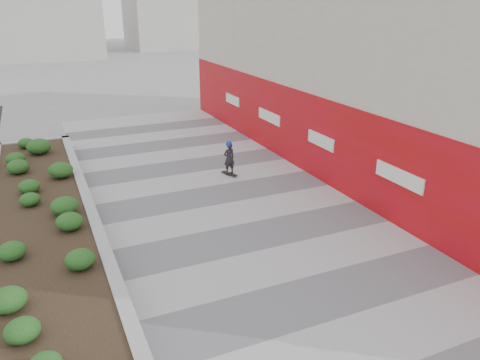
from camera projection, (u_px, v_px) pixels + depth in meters
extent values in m
plane|color=gray|center=(374.00, 348.00, 8.85)|extent=(160.00, 160.00, 0.00)
cube|color=#A8A8AD|center=(294.00, 270.00, 11.41)|extent=(8.00, 36.00, 0.01)
cube|color=beige|center=(378.00, 61.00, 17.75)|extent=(6.00, 24.00, 8.00)
cube|color=red|center=(308.00, 133.00, 17.51)|extent=(0.12, 24.00, 3.00)
cube|color=#9E9EA0|center=(33.00, 146.00, 20.18)|extent=(3.00, 0.30, 0.55)
cube|color=#9E9EA0|center=(94.00, 224.00, 13.14)|extent=(0.30, 18.00, 0.55)
cube|color=#2D2116|center=(43.00, 234.00, 12.64)|extent=(2.40, 17.40, 0.50)
cylinder|color=#595654|center=(311.00, 266.00, 11.60)|extent=(0.44, 0.44, 0.01)
cube|color=black|center=(229.00, 174.00, 17.59)|extent=(0.44, 0.74, 0.02)
imported|color=black|center=(229.00, 158.00, 17.37)|extent=(0.46, 0.32, 1.19)
sphere|color=#1923D9|center=(229.00, 144.00, 17.17)|extent=(0.23, 0.23, 0.23)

